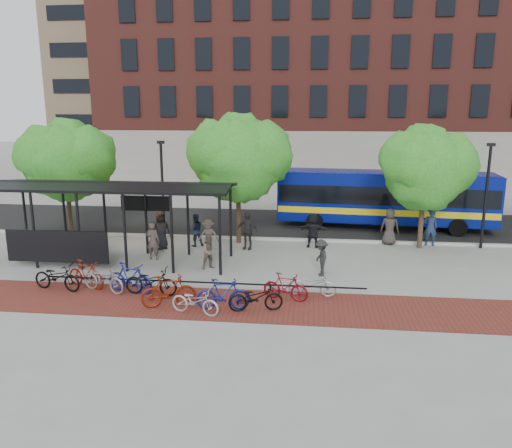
# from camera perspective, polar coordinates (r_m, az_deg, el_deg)

# --- Properties ---
(ground) EXTENTS (160.00, 160.00, 0.00)m
(ground) POSITION_cam_1_polar(r_m,az_deg,el_deg) (22.19, 4.47, -4.55)
(ground) COLOR #9E9E99
(ground) RESTS_ON ground
(asphalt_street) EXTENTS (160.00, 8.00, 0.01)m
(asphalt_street) POSITION_cam_1_polar(r_m,az_deg,el_deg) (29.92, 5.03, 0.04)
(asphalt_street) COLOR black
(asphalt_street) RESTS_ON ground
(curb) EXTENTS (160.00, 0.25, 0.12)m
(curb) POSITION_cam_1_polar(r_m,az_deg,el_deg) (26.02, 4.79, -1.79)
(curb) COLOR #B7B7B2
(curb) RESTS_ON ground
(brick_strip) EXTENTS (24.00, 3.00, 0.01)m
(brick_strip) POSITION_cam_1_polar(r_m,az_deg,el_deg) (17.68, -2.72, -9.17)
(brick_strip) COLOR maroon
(brick_strip) RESTS_ON ground
(bike_rack_rail) EXTENTS (12.00, 0.05, 0.95)m
(bike_rack_rail) POSITION_cam_1_polar(r_m,az_deg,el_deg) (18.74, -6.24, -7.94)
(bike_rack_rail) COLOR black
(bike_rack_rail) RESTS_ON ground
(building_brick) EXTENTS (55.00, 14.00, 20.00)m
(building_brick) POSITION_cam_1_polar(r_m,az_deg,el_deg) (48.20, 18.38, 16.28)
(building_brick) COLOR brown
(building_brick) RESTS_ON ground
(building_tower) EXTENTS (22.00, 22.00, 30.00)m
(building_tower) POSITION_cam_1_polar(r_m,az_deg,el_deg) (63.94, -9.28, 20.27)
(building_tower) COLOR #7A664C
(building_tower) RESTS_ON ground
(bus_shelter) EXTENTS (10.60, 3.07, 3.60)m
(bus_shelter) POSITION_cam_1_polar(r_m,az_deg,el_deg) (22.77, -16.38, 3.18)
(bus_shelter) COLOR black
(bus_shelter) RESTS_ON ground
(tree_a) EXTENTS (4.90, 4.00, 6.18)m
(tree_a) POSITION_cam_1_polar(r_m,az_deg,el_deg) (27.65, -20.77, 7.10)
(tree_a) COLOR #382619
(tree_a) RESTS_ON ground
(tree_b) EXTENTS (5.15, 4.20, 6.47)m
(tree_b) POSITION_cam_1_polar(r_m,az_deg,el_deg) (24.87, -1.83, 7.87)
(tree_b) COLOR #382619
(tree_b) RESTS_ON ground
(tree_c) EXTENTS (4.66, 3.80, 5.92)m
(tree_c) POSITION_cam_1_polar(r_m,az_deg,el_deg) (25.24, 18.96, 6.33)
(tree_c) COLOR #382619
(tree_c) RESTS_ON ground
(lamp_post_left) EXTENTS (0.35, 0.20, 5.12)m
(lamp_post_left) POSITION_cam_1_polar(r_m,az_deg,el_deg) (26.21, -10.64, 4.14)
(lamp_post_left) COLOR black
(lamp_post_left) RESTS_ON ground
(lamp_post_right) EXTENTS (0.35, 0.20, 5.12)m
(lamp_post_right) POSITION_cam_1_polar(r_m,az_deg,el_deg) (26.42, 24.82, 3.24)
(lamp_post_right) COLOR black
(lamp_post_right) RESTS_ON ground
(bus) EXTENTS (12.16, 3.63, 3.24)m
(bus) POSITION_cam_1_polar(r_m,az_deg,el_deg) (29.34, 14.48, 3.11)
(bus) COLOR navy
(bus) RESTS_ON ground
(bike_0) EXTENTS (2.08, 1.06, 1.04)m
(bike_0) POSITION_cam_1_polar(r_m,az_deg,el_deg) (20.26, -21.78, -5.63)
(bike_0) COLOR black
(bike_0) RESTS_ON ground
(bike_1) EXTENTS (1.85, 1.12, 1.08)m
(bike_1) POSITION_cam_1_polar(r_m,az_deg,el_deg) (20.15, -18.85, -5.44)
(bike_1) COLOR maroon
(bike_1) RESTS_ON ground
(bike_2) EXTENTS (2.01, 1.27, 1.00)m
(bike_2) POSITION_cam_1_polar(r_m,az_deg,el_deg) (19.53, -17.03, -6.02)
(bike_2) COLOR gray
(bike_2) RESTS_ON ground
(bike_3) EXTENTS (1.98, 1.01, 1.14)m
(bike_3) POSITION_cam_1_polar(r_m,az_deg,el_deg) (19.13, -14.20, -6.00)
(bike_3) COLOR navy
(bike_3) RESTS_ON ground
(bike_4) EXTENTS (2.02, 0.82, 1.04)m
(bike_4) POSITION_cam_1_polar(r_m,az_deg,el_deg) (18.75, -11.91, -6.43)
(bike_4) COLOR black
(bike_4) RESTS_ON ground
(bike_5) EXTENTS (1.95, 1.16, 1.13)m
(bike_5) POSITION_cam_1_polar(r_m,az_deg,el_deg) (17.55, -9.98, -7.55)
(bike_5) COLOR maroon
(bike_5) RESTS_ON ground
(bike_6) EXTENTS (1.84, 1.04, 0.91)m
(bike_6) POSITION_cam_1_polar(r_m,az_deg,el_deg) (16.85, -6.98, -8.73)
(bike_6) COLOR #BDBDC0
(bike_6) RESTS_ON ground
(bike_7) EXTENTS (1.87, 0.72, 1.10)m
(bike_7) POSITION_cam_1_polar(r_m,az_deg,el_deg) (17.10, -3.80, -8.00)
(bike_7) COLOR navy
(bike_7) RESTS_ON ground
(bike_8) EXTENTS (1.94, 1.02, 0.97)m
(bike_8) POSITION_cam_1_polar(r_m,az_deg,el_deg) (16.96, -0.04, -8.39)
(bike_8) COLOR black
(bike_8) RESTS_ON ground
(bike_9) EXTENTS (1.73, 0.88, 1.00)m
(bike_9) POSITION_cam_1_polar(r_m,az_deg,el_deg) (17.90, 3.40, -7.18)
(bike_9) COLOR maroon
(bike_9) RESTS_ON ground
(bike_10) EXTENTS (1.79, 0.74, 0.92)m
(bike_10) POSITION_cam_1_polar(r_m,az_deg,el_deg) (18.41, 6.45, -6.81)
(bike_10) COLOR #B1B1B3
(bike_10) RESTS_ON ground
(pedestrian_0) EXTENTS (1.08, 1.02, 1.86)m
(pedestrian_0) POSITION_cam_1_polar(r_m,az_deg,el_deg) (24.69, -10.81, -0.71)
(pedestrian_0) COLOR black
(pedestrian_0) RESTS_ON ground
(pedestrian_1) EXTENTS (0.67, 0.47, 1.74)m
(pedestrian_1) POSITION_cam_1_polar(r_m,az_deg,el_deg) (23.00, -11.71, -1.90)
(pedestrian_1) COLOR #463B38
(pedestrian_1) RESTS_ON ground
(pedestrian_2) EXTENTS (0.99, 0.91, 1.63)m
(pedestrian_2) POSITION_cam_1_polar(r_m,az_deg,el_deg) (24.95, -6.95, -0.69)
(pedestrian_2) COLOR #1A263E
(pedestrian_2) RESTS_ON ground
(pedestrian_3) EXTENTS (1.02, 0.59, 1.58)m
(pedestrian_3) POSITION_cam_1_polar(r_m,az_deg,el_deg) (23.89, -5.46, -1.33)
(pedestrian_3) COLOR brown
(pedestrian_3) RESTS_ON ground
(pedestrian_4) EXTENTS (1.15, 0.68, 1.85)m
(pedestrian_4) POSITION_cam_1_polar(r_m,az_deg,el_deg) (24.18, -1.02, -0.77)
(pedestrian_4) COLOR #292929
(pedestrian_4) RESTS_ON ground
(pedestrian_5) EXTENTS (1.66, 0.75, 1.73)m
(pedestrian_5) POSITION_cam_1_polar(r_m,az_deg,el_deg) (24.67, 6.54, -0.72)
(pedestrian_5) COLOR black
(pedestrian_5) RESTS_ON ground
(pedestrian_6) EXTENTS (0.98, 0.72, 1.85)m
(pedestrian_6) POSITION_cam_1_polar(r_m,az_deg,el_deg) (25.91, 15.04, -0.29)
(pedestrian_6) COLOR #39322E
(pedestrian_6) RESTS_ON ground
(pedestrian_7) EXTENTS (0.69, 0.47, 1.87)m
(pedestrian_7) POSITION_cam_1_polar(r_m,az_deg,el_deg) (26.28, 19.30, -0.37)
(pedestrian_7) COLOR #21304E
(pedestrian_7) RESTS_ON ground
(pedestrian_8) EXTENTS (0.95, 0.90, 1.54)m
(pedestrian_8) POSITION_cam_1_polar(r_m,az_deg,el_deg) (21.33, -5.28, -3.13)
(pedestrian_8) COLOR brown
(pedestrian_8) RESTS_ON ground
(pedestrian_9) EXTENTS (0.80, 1.09, 1.52)m
(pedestrian_9) POSITION_cam_1_polar(r_m,az_deg,el_deg) (20.53, 7.45, -3.85)
(pedestrian_9) COLOR #252525
(pedestrian_9) RESTS_ON ground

